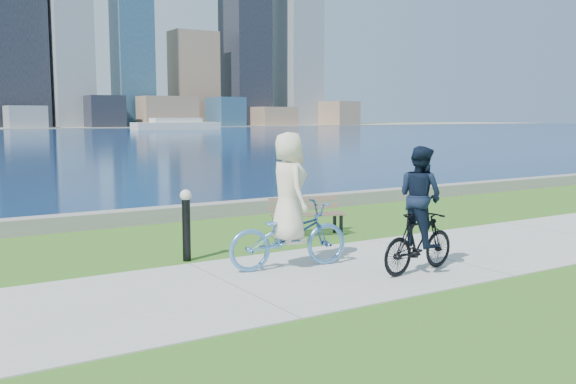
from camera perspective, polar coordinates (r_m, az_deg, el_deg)
name	(u,v)px	position (r m, az deg, el deg)	size (l,w,h in m)	color
ground	(433,257)	(11.92, 12.80, -5.62)	(320.00, 320.00, 0.00)	#31641A
concrete_path	(433,256)	(11.91, 12.80, -5.57)	(80.00, 3.50, 0.02)	#ADADA7
seawall	(263,206)	(16.79, -2.22, -1.24)	(90.00, 0.50, 0.35)	gray
ferry_far	(176,125)	(112.75, -9.92, 5.90)	(14.90, 4.26, 2.02)	silver
park_bench	(306,212)	(13.55, 1.65, -1.82)	(1.64, 0.88, 0.81)	black
bollard_lamp	(186,220)	(11.29, -9.04, -2.49)	(0.20, 0.20, 1.26)	black
cyclist_woman	(289,218)	(10.55, 0.05, -2.33)	(1.02, 2.17, 2.25)	#5591CF
cyclist_man	(419,220)	(10.47, 11.61, -2.41)	(0.69, 1.67, 2.03)	black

